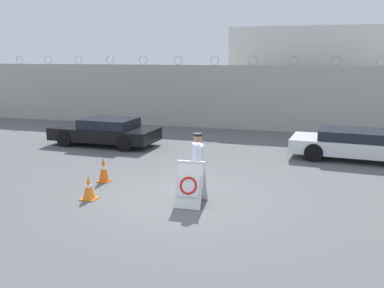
# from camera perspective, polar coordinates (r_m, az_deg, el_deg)

# --- Properties ---
(ground_plane) EXTENTS (90.00, 90.00, 0.00)m
(ground_plane) POSITION_cam_1_polar(r_m,az_deg,el_deg) (11.42, -1.11, -7.26)
(ground_plane) COLOR #5B5B5E
(perimeter_wall) EXTENTS (36.00, 0.30, 3.69)m
(perimeter_wall) POSITION_cam_1_polar(r_m,az_deg,el_deg) (21.77, 8.01, 6.13)
(perimeter_wall) COLOR #ADA8A0
(perimeter_wall) RESTS_ON ground_plane
(building_block) EXTENTS (8.31, 6.44, 5.21)m
(building_block) POSITION_cam_1_polar(r_m,az_deg,el_deg) (26.53, 15.24, 8.95)
(building_block) COLOR silver
(building_block) RESTS_ON ground_plane
(barricade_sign) EXTENTS (0.72, 0.88, 1.13)m
(barricade_sign) POSITION_cam_1_polar(r_m,az_deg,el_deg) (10.79, -0.20, -5.26)
(barricade_sign) COLOR white
(barricade_sign) RESTS_ON ground_plane
(security_guard) EXTENTS (0.43, 0.67, 1.74)m
(security_guard) POSITION_cam_1_polar(r_m,az_deg,el_deg) (11.24, 0.78, -2.43)
(security_guard) COLOR #232838
(security_guard) RESTS_ON ground_plane
(traffic_cone_near) EXTENTS (0.36, 0.36, 0.76)m
(traffic_cone_near) POSITION_cam_1_polar(r_m,az_deg,el_deg) (13.05, -11.70, -3.34)
(traffic_cone_near) COLOR orange
(traffic_cone_near) RESTS_ON ground_plane
(traffic_cone_mid) EXTENTS (0.39, 0.39, 0.64)m
(traffic_cone_mid) POSITION_cam_1_polar(r_m,az_deg,el_deg) (11.58, -13.60, -5.67)
(traffic_cone_mid) COLOR orange
(traffic_cone_mid) RESTS_ON ground_plane
(parked_car_front_coupe) EXTENTS (4.53, 2.06, 1.14)m
(parked_car_front_coupe) POSITION_cam_1_polar(r_m,az_deg,el_deg) (18.31, -11.43, 1.66)
(parked_car_front_coupe) COLOR black
(parked_car_front_coupe) RESTS_ON ground_plane
(parked_car_far_side) EXTENTS (4.84, 2.27, 1.09)m
(parked_car_far_side) POSITION_cam_1_polar(r_m,az_deg,el_deg) (16.55, 21.12, -0.03)
(parked_car_far_side) COLOR black
(parked_car_far_side) RESTS_ON ground_plane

